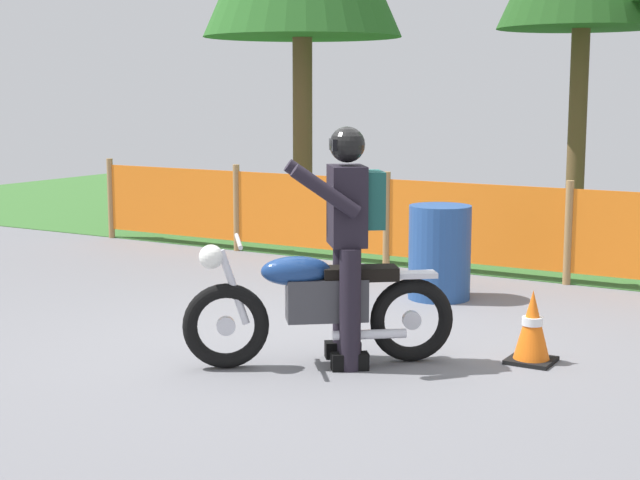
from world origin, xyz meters
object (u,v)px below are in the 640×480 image
Objects in this scene: motorcycle_lead at (318,304)px; traffic_cone at (532,327)px; rider_lead at (348,232)px; spare_drum at (440,252)px.

traffic_cone is at bearing 174.54° from motorcycle_lead.
rider_lead is at bearing -179.49° from motorcycle_lead.
spare_drum reaches higher than traffic_cone.
traffic_cone is 2.21m from spare_drum.
motorcycle_lead is at bearing 0.51° from rider_lead.
motorcycle_lead reaches higher than traffic_cone.
motorcycle_lead is 1.54m from traffic_cone.
rider_lead reaches higher than spare_drum.
spare_drum is (-0.16, 2.49, -0.00)m from motorcycle_lead.
rider_lead is 1.92× the size of spare_drum.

